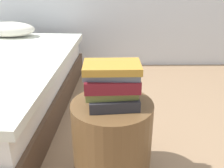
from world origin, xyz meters
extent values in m
ellipsoid|color=silver|center=(-1.10, 1.60, 0.54)|extent=(0.58, 0.31, 0.16)
cylinder|color=brown|center=(0.00, 0.00, 0.24)|extent=(0.44, 0.44, 0.48)
cube|color=#28282D|center=(0.01, -0.01, 0.51)|extent=(0.27, 0.22, 0.06)
cube|color=olive|center=(-0.01, 0.01, 0.56)|extent=(0.28, 0.21, 0.04)
cube|color=maroon|center=(0.00, 0.00, 0.61)|extent=(0.28, 0.21, 0.06)
cube|color=slate|center=(0.00, 0.01, 0.66)|extent=(0.28, 0.20, 0.03)
cube|color=#B7842D|center=(0.00, -0.01, 0.69)|extent=(0.29, 0.19, 0.04)
camera|label=1|loc=(-0.01, -1.20, 1.13)|focal=41.33mm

